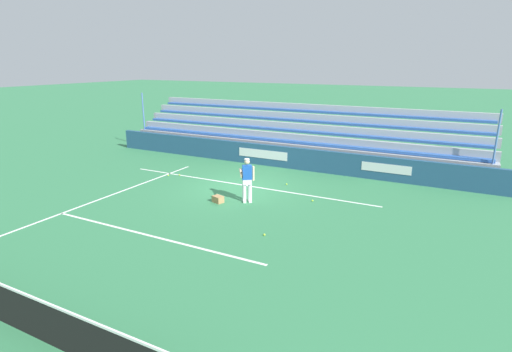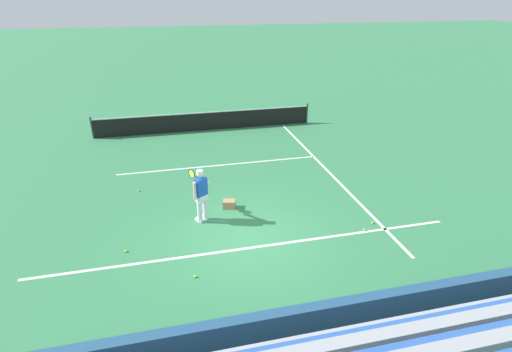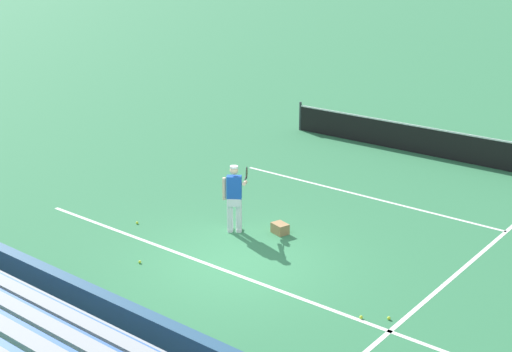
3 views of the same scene
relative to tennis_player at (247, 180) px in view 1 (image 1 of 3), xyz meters
The scene contains 13 objects.
ground_plane 1.99m from the tennis_player, 47.64° to the right, with size 160.00×160.00×0.00m, color #337A4C.
court_baseline_white 2.35m from the tennis_player, 56.55° to the right, with size 12.00×0.10×0.01m, color white.
court_sideline_white 6.02m from the tennis_player, 26.83° to the left, with size 0.10×12.00×0.01m, color white.
court_service_line_white 4.44m from the tennis_player, 74.01° to the left, with size 8.22×0.10×0.01m, color white.
back_wall_sponsor_board 5.61m from the tennis_player, 77.72° to the right, with size 20.84×0.25×1.10m.
bleacher_stand 7.80m from the tennis_player, 81.15° to the right, with size 19.80×3.20×3.40m.
tennis_player is the anchor object (origin of this frame).
ball_box_cardboard 1.36m from the tennis_player, 31.90° to the left, with size 0.40×0.30×0.26m, color #A87F51.
tennis_ball_far_right 5.36m from the tennis_player, 15.82° to the right, with size 0.07×0.07×0.07m, color #CCE533.
tennis_ball_toward_net 2.91m from the tennis_player, 100.28° to the right, with size 0.07×0.07×0.07m, color #CCE533.
tennis_ball_midcourt 2.70m from the tennis_player, 151.85° to the right, with size 0.07×0.07×0.07m, color #CCE533.
tennis_ball_far_left 5.04m from the tennis_player, 20.54° to the right, with size 0.07×0.07×0.07m, color #CCE533.
tennis_ball_near_player 3.33m from the tennis_player, 128.49° to the left, with size 0.07×0.07×0.07m, color #CCE533.
Camera 1 is at (-8.29, 14.15, 5.25)m, focal length 28.00 mm.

